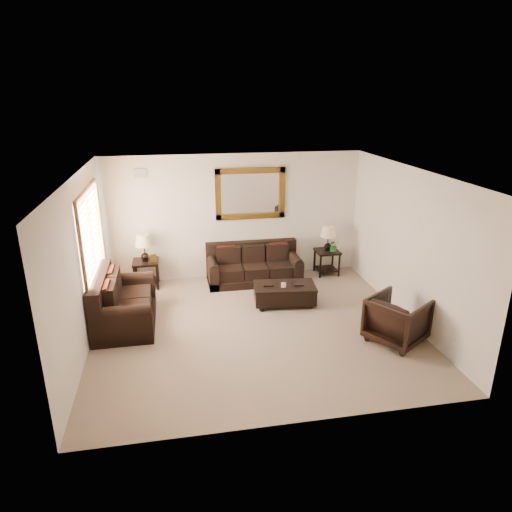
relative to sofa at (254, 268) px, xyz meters
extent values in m
cube|color=#87735D|center=(-0.35, -2.10, -0.30)|extent=(5.50, 5.00, 0.01)
cube|color=white|center=(-0.35, -2.10, 2.40)|extent=(5.50, 5.00, 0.01)
cube|color=silver|center=(-0.35, 0.40, 1.05)|extent=(5.50, 0.01, 2.70)
cube|color=silver|center=(-0.35, -4.60, 1.05)|extent=(5.50, 0.01, 2.70)
cube|color=silver|center=(-3.10, -2.10, 1.05)|extent=(0.01, 5.00, 2.70)
cube|color=silver|center=(2.40, -2.10, 1.05)|extent=(0.01, 5.00, 2.70)
cube|color=white|center=(-3.08, -1.20, 1.25)|extent=(0.01, 1.80, 1.50)
cube|color=brown|center=(-3.05, -1.20, 2.04)|extent=(0.06, 1.96, 0.08)
cube|color=brown|center=(-3.05, -1.20, 0.46)|extent=(0.06, 1.96, 0.08)
cube|color=brown|center=(-3.05, -2.14, 1.25)|extent=(0.06, 0.08, 1.50)
cube|color=brown|center=(-3.05, -0.26, 1.25)|extent=(0.06, 0.08, 1.50)
cube|color=brown|center=(-3.05, -1.20, 1.25)|extent=(0.05, 0.05, 1.50)
cube|color=#49340E|center=(0.00, 0.36, 1.55)|extent=(1.50, 0.06, 1.10)
cube|color=white|center=(0.00, 0.38, 1.55)|extent=(1.26, 0.01, 0.86)
cube|color=#999999|center=(-2.25, 0.38, 2.05)|extent=(0.25, 0.02, 0.18)
cube|color=black|center=(0.00, -0.06, -0.21)|extent=(2.00, 0.86, 0.16)
cube|color=black|center=(0.00, 0.28, 0.32)|extent=(2.00, 0.20, 0.41)
cube|color=black|center=(-0.53, -0.07, -0.01)|extent=(0.51, 0.71, 0.24)
cube|color=black|center=(0.00, -0.07, -0.01)|extent=(0.51, 0.71, 0.24)
cube|color=black|center=(0.53, -0.07, -0.01)|extent=(0.51, 0.71, 0.24)
cube|color=black|center=(-0.90, -0.06, -0.06)|extent=(0.20, 0.86, 0.48)
cylinder|color=black|center=(-0.90, -0.06, 0.18)|extent=(0.20, 0.84, 0.20)
cube|color=black|center=(0.90, -0.06, -0.06)|extent=(0.20, 0.86, 0.48)
cylinder|color=black|center=(0.90, -0.06, 0.18)|extent=(0.20, 0.84, 0.20)
cube|color=#601F0C|center=(-0.58, 0.11, 0.31)|extent=(0.38, 0.17, 0.39)
cube|color=#601F0C|center=(0.58, 0.11, 0.31)|extent=(0.38, 0.17, 0.39)
cube|color=black|center=(-2.58, -1.52, -0.20)|extent=(1.00, 1.68, 0.19)
cube|color=black|center=(-2.96, -1.52, 0.41)|extent=(0.23, 1.68, 0.47)
cube|color=black|center=(-2.56, -1.82, 0.04)|extent=(0.82, 0.59, 0.28)
cube|color=black|center=(-2.56, -1.21, 0.04)|extent=(0.82, 0.59, 0.28)
cube|color=black|center=(-2.58, -2.24, -0.02)|extent=(1.00, 0.23, 0.56)
cylinder|color=black|center=(-2.58, -2.24, 0.26)|extent=(0.98, 0.23, 0.23)
cube|color=black|center=(-2.58, -0.79, -0.02)|extent=(1.00, 0.23, 0.56)
cylinder|color=black|center=(-2.58, -0.79, 0.26)|extent=(0.98, 0.23, 0.23)
cube|color=#601F0C|center=(-2.77, -1.88, 0.41)|extent=(0.19, 0.44, 0.45)
cube|color=#601F0C|center=(-2.77, -1.16, 0.41)|extent=(0.19, 0.44, 0.45)
cube|color=black|center=(-2.27, 0.09, 0.26)|extent=(0.53, 0.53, 0.05)
cube|color=black|center=(-2.27, 0.09, -0.18)|extent=(0.45, 0.45, 0.03)
cylinder|color=black|center=(-2.50, -0.13, -0.03)|extent=(0.05, 0.05, 0.53)
cylinder|color=black|center=(-2.05, -0.13, -0.03)|extent=(0.05, 0.05, 0.53)
cylinder|color=black|center=(-2.50, 0.32, -0.03)|extent=(0.05, 0.05, 0.53)
cylinder|color=black|center=(-2.05, 0.32, -0.03)|extent=(0.05, 0.05, 0.53)
sphere|color=black|center=(-2.27, 0.09, 0.38)|extent=(0.16, 0.16, 0.16)
cylinder|color=black|center=(-2.27, 0.09, 0.55)|extent=(0.02, 0.02, 0.35)
cone|color=#CFB68A|center=(-2.27, 0.09, 0.74)|extent=(0.36, 0.36, 0.25)
cube|color=#49340E|center=(-2.10, 0.00, 0.36)|extent=(0.14, 0.10, 0.16)
cube|color=black|center=(1.70, 0.10, 0.24)|extent=(0.51, 0.51, 0.05)
cube|color=black|center=(1.70, 0.10, -0.19)|extent=(0.43, 0.43, 0.03)
cylinder|color=black|center=(1.48, -0.12, -0.04)|extent=(0.05, 0.05, 0.51)
cylinder|color=black|center=(1.91, -0.12, -0.04)|extent=(0.05, 0.05, 0.51)
cylinder|color=black|center=(1.48, 0.32, -0.04)|extent=(0.05, 0.05, 0.51)
cylinder|color=black|center=(1.91, 0.32, -0.04)|extent=(0.05, 0.05, 0.51)
sphere|color=black|center=(1.70, 0.10, 0.35)|extent=(0.16, 0.16, 0.16)
cylinder|color=black|center=(1.70, 0.10, 0.52)|extent=(0.02, 0.02, 0.33)
cone|color=#CFB68A|center=(1.70, 0.10, 0.70)|extent=(0.35, 0.35, 0.24)
sphere|color=black|center=(-0.11, -1.50, -0.25)|extent=(0.11, 0.11, 0.11)
sphere|color=black|center=(0.86, -1.50, -0.25)|extent=(0.11, 0.11, 0.11)
sphere|color=black|center=(-0.11, -1.05, -0.25)|extent=(0.11, 0.11, 0.11)
sphere|color=black|center=(0.86, -1.05, -0.25)|extent=(0.11, 0.11, 0.11)
cube|color=black|center=(0.38, -1.28, -0.06)|extent=(1.21, 0.74, 0.32)
cube|color=black|center=(0.38, -1.28, 0.09)|extent=(1.24, 0.75, 0.04)
cube|color=black|center=(0.07, -1.23, 0.12)|extent=(0.21, 0.15, 0.03)
cube|color=black|center=(0.64, -1.32, 0.11)|extent=(0.19, 0.14, 0.02)
cube|color=white|center=(0.33, -1.36, 0.15)|extent=(0.09, 0.06, 0.09)
imported|color=black|center=(1.85, -2.96, 0.13)|extent=(1.10, 1.12, 0.85)
imported|color=#215F20|center=(1.81, 0.01, 0.37)|extent=(0.33, 0.35, 0.21)
camera|label=1|loc=(-1.62, -9.08, 3.59)|focal=32.00mm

